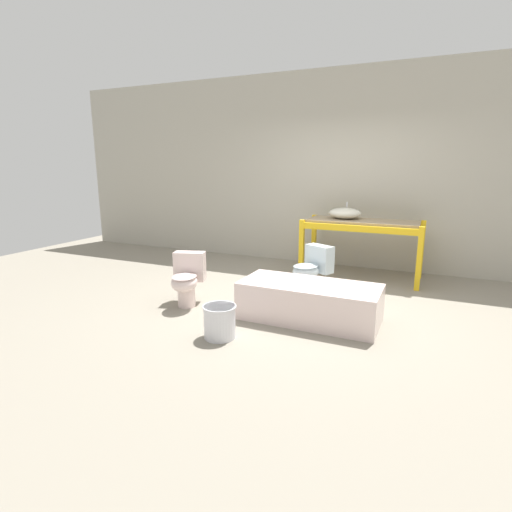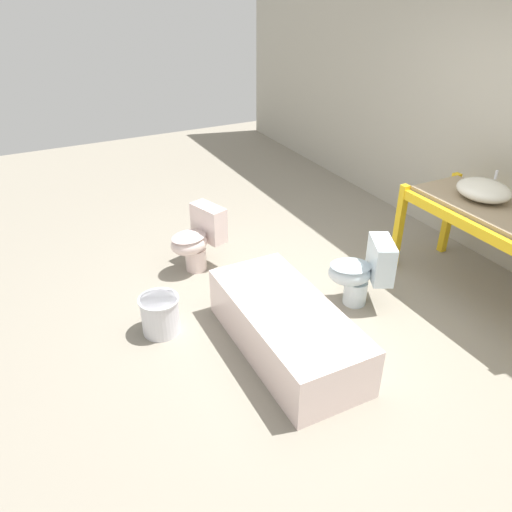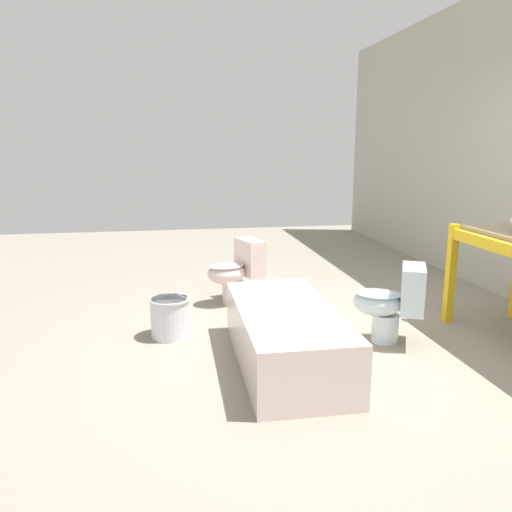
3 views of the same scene
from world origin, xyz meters
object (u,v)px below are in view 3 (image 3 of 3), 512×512
(toilet_near, at_px, (236,270))
(toilet_far, at_px, (392,301))
(bathtub_main, at_px, (286,332))
(bucket_white, at_px, (170,317))

(toilet_near, bearing_deg, toilet_far, 22.71)
(bathtub_main, bearing_deg, bucket_white, -129.09)
(toilet_near, relative_size, toilet_far, 1.00)
(bathtub_main, xyz_separation_m, bucket_white, (-0.67, -0.82, -0.07))
(toilet_near, distance_m, toilet_far, 1.65)
(bathtub_main, bearing_deg, toilet_near, -173.82)
(bathtub_main, xyz_separation_m, toilet_far, (-0.25, 0.92, 0.10))
(bathtub_main, xyz_separation_m, toilet_near, (-1.50, -0.15, 0.10))
(bathtub_main, height_order, toilet_near, toilet_near)
(bathtub_main, relative_size, bucket_white, 4.54)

